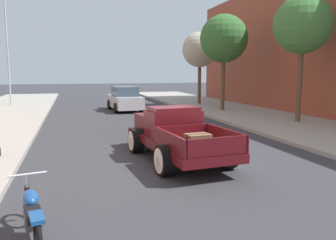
{
  "coord_description": "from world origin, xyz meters",
  "views": [
    {
      "loc": [
        -3.03,
        -9.58,
        2.62
      ],
      "look_at": [
        0.11,
        1.4,
        1.0
      ],
      "focal_mm": 36.12,
      "sensor_mm": 36.0,
      "label": 1
    }
  ],
  "objects_px": {
    "street_tree_nearest": "(303,25)",
    "motorcycle_parked": "(32,213)",
    "street_tree_third": "(200,50)",
    "flagpole": "(9,29)",
    "hotrod_truck_maroon": "(174,134)",
    "street_tree_second": "(224,39)",
    "car_background_silver": "(125,99)"
  },
  "relations": [
    {
      "from": "flagpole",
      "to": "street_tree_nearest",
      "type": "xyz_separation_m",
      "value": [
        15.2,
        -13.21,
        -0.88
      ]
    },
    {
      "from": "hotrod_truck_maroon",
      "to": "street_tree_nearest",
      "type": "relative_size",
      "value": 0.81
    },
    {
      "from": "car_background_silver",
      "to": "street_tree_nearest",
      "type": "bearing_deg",
      "value": -48.84
    },
    {
      "from": "street_tree_second",
      "to": "street_tree_third",
      "type": "bearing_deg",
      "value": 88.45
    },
    {
      "from": "flagpole",
      "to": "hotrod_truck_maroon",
      "type": "bearing_deg",
      "value": -68.26
    },
    {
      "from": "hotrod_truck_maroon",
      "to": "flagpole",
      "type": "xyz_separation_m",
      "value": [
        -7.18,
        18.0,
        5.02
      ]
    },
    {
      "from": "hotrod_truck_maroon",
      "to": "street_tree_nearest",
      "type": "height_order",
      "value": "street_tree_nearest"
    },
    {
      "from": "car_background_silver",
      "to": "flagpole",
      "type": "height_order",
      "value": "flagpole"
    },
    {
      "from": "car_background_silver",
      "to": "street_tree_second",
      "type": "bearing_deg",
      "value": -23.01
    },
    {
      "from": "flagpole",
      "to": "street_tree_third",
      "type": "bearing_deg",
      "value": -10.86
    },
    {
      "from": "hotrod_truck_maroon",
      "to": "car_background_silver",
      "type": "xyz_separation_m",
      "value": [
        0.52,
        13.37,
        0.01
      ]
    },
    {
      "from": "street_tree_second",
      "to": "car_background_silver",
      "type": "bearing_deg",
      "value": 156.99
    },
    {
      "from": "car_background_silver",
      "to": "motorcycle_parked",
      "type": "bearing_deg",
      "value": -103.24
    },
    {
      "from": "flagpole",
      "to": "street_tree_third",
      "type": "distance_m",
      "value": 14.27
    },
    {
      "from": "hotrod_truck_maroon",
      "to": "street_tree_nearest",
      "type": "bearing_deg",
      "value": 30.84
    },
    {
      "from": "street_tree_nearest",
      "to": "street_tree_third",
      "type": "distance_m",
      "value": 10.63
    },
    {
      "from": "street_tree_second",
      "to": "street_tree_third",
      "type": "xyz_separation_m",
      "value": [
        0.12,
        4.55,
        -0.42
      ]
    },
    {
      "from": "hotrod_truck_maroon",
      "to": "flagpole",
      "type": "bearing_deg",
      "value": 111.74
    },
    {
      "from": "motorcycle_parked",
      "to": "car_background_silver",
      "type": "xyz_separation_m",
      "value": [
        4.16,
        17.69,
        0.33
      ]
    },
    {
      "from": "street_tree_nearest",
      "to": "street_tree_third",
      "type": "xyz_separation_m",
      "value": [
        -1.26,
        10.54,
        -0.56
      ]
    },
    {
      "from": "hotrod_truck_maroon",
      "to": "motorcycle_parked",
      "type": "bearing_deg",
      "value": -130.16
    },
    {
      "from": "hotrod_truck_maroon",
      "to": "street_tree_third",
      "type": "relative_size",
      "value": 0.9
    },
    {
      "from": "hotrod_truck_maroon",
      "to": "street_tree_second",
      "type": "relative_size",
      "value": 0.82
    },
    {
      "from": "flagpole",
      "to": "car_background_silver",
      "type": "bearing_deg",
      "value": -31.02
    },
    {
      "from": "street_tree_nearest",
      "to": "hotrod_truck_maroon",
      "type": "bearing_deg",
      "value": -149.16
    },
    {
      "from": "car_background_silver",
      "to": "street_tree_second",
      "type": "xyz_separation_m",
      "value": [
        6.12,
        -2.6,
        3.98
      ]
    },
    {
      "from": "street_tree_third",
      "to": "flagpole",
      "type": "bearing_deg",
      "value": 169.14
    },
    {
      "from": "car_background_silver",
      "to": "flagpole",
      "type": "bearing_deg",
      "value": 148.98
    },
    {
      "from": "motorcycle_parked",
      "to": "street_tree_third",
      "type": "bearing_deg",
      "value": 62.08
    },
    {
      "from": "street_tree_nearest",
      "to": "street_tree_second",
      "type": "height_order",
      "value": "street_tree_nearest"
    },
    {
      "from": "flagpole",
      "to": "street_tree_third",
      "type": "height_order",
      "value": "flagpole"
    },
    {
      "from": "street_tree_nearest",
      "to": "motorcycle_parked",
      "type": "bearing_deg",
      "value": -142.02
    }
  ]
}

